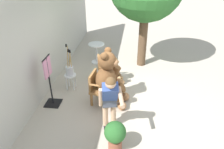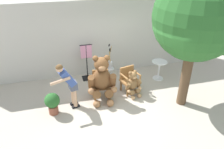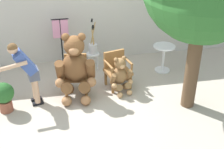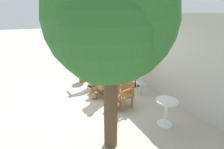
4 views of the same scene
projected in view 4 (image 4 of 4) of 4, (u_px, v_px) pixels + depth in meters
ground_plane at (96, 104)px, 5.68m from camera, size 60.00×60.00×0.00m
back_wall at (159, 54)px, 6.18m from camera, size 10.00×0.16×2.80m
wooden_chair_left at (110, 82)px, 6.24m from camera, size 0.62×0.59×0.86m
wooden_chair_right at (124, 92)px, 5.41m from camera, size 0.67×0.64×0.86m
teddy_bear_large at (103, 75)px, 6.06m from camera, size 0.93×0.91×1.52m
teddy_bear_small at (116, 95)px, 5.28m from camera, size 0.56×0.56×0.90m
person_visitor at (89, 64)px, 6.82m from camera, size 0.77×0.59×1.51m
white_stool at (141, 85)px, 6.21m from camera, size 0.34×0.34×0.46m
brush_bucket at (141, 78)px, 6.11m from camera, size 0.22×0.22×0.94m
round_side_table at (166, 110)px, 4.48m from camera, size 0.56×0.56×0.72m
patio_tree at (110, 22)px, 2.94m from camera, size 2.44×2.32×3.87m
potted_plant at (82, 73)px, 7.36m from camera, size 0.44×0.44×0.68m
clothing_display_stand at (136, 68)px, 6.86m from camera, size 0.44×0.40×1.36m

